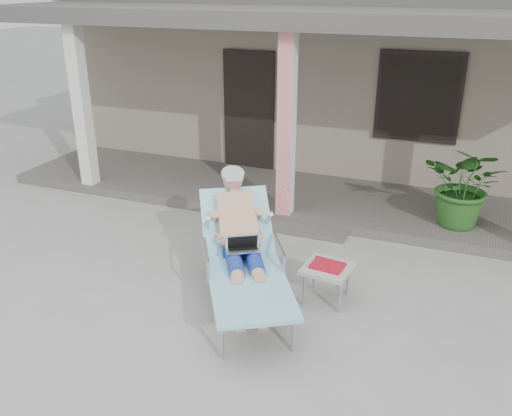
% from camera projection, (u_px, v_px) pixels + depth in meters
% --- Properties ---
extents(ground, '(60.00, 60.00, 0.00)m').
position_uv_depth(ground, '(227.00, 292.00, 6.35)').
color(ground, '#9E9E99').
rests_on(ground, ground).
extents(house, '(10.40, 5.40, 3.30)m').
position_uv_depth(house, '(352.00, 68.00, 11.28)').
color(house, gray).
rests_on(house, ground).
extents(porch_deck, '(10.00, 2.00, 0.15)m').
position_uv_depth(porch_deck, '(301.00, 197.00, 8.90)').
color(porch_deck, '#605B56').
rests_on(porch_deck, ground).
extents(porch_overhang, '(10.00, 2.30, 2.85)m').
position_uv_depth(porch_overhang, '(306.00, 24.00, 7.79)').
color(porch_overhang, silver).
rests_on(porch_overhang, porch_deck).
extents(porch_step, '(2.00, 0.30, 0.07)m').
position_uv_depth(porch_step, '(278.00, 227.00, 7.92)').
color(porch_step, '#605B56').
rests_on(porch_step, ground).
extents(lounger, '(1.75, 2.20, 1.40)m').
position_uv_depth(lounger, '(242.00, 229.00, 5.92)').
color(lounger, '#B7B7BC').
rests_on(lounger, ground).
extents(side_table, '(0.57, 0.57, 0.46)m').
position_uv_depth(side_table, '(327.00, 270.00, 6.04)').
color(side_table, '#B0B0AB').
rests_on(side_table, ground).
extents(potted_palm, '(1.31, 1.22, 1.20)m').
position_uv_depth(potted_palm, '(466.00, 186.00, 7.47)').
color(potted_palm, '#26591E').
rests_on(potted_palm, porch_deck).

